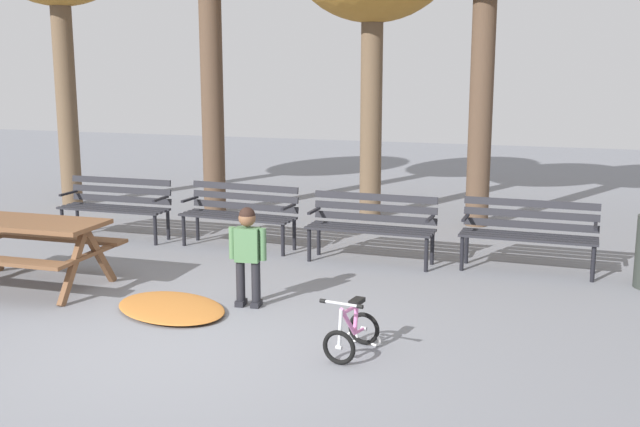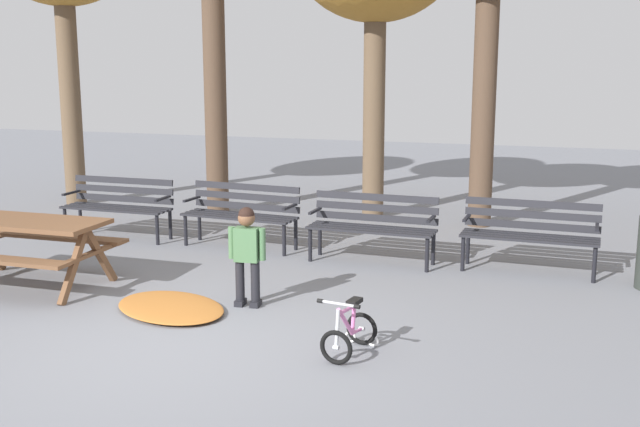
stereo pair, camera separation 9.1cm
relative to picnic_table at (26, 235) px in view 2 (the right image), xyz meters
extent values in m
plane|color=slate|center=(2.40, -1.19, -0.59)|extent=(36.00, 36.00, 0.00)
cube|color=brown|center=(0.00, 0.00, 0.15)|extent=(1.81, 0.78, 0.05)
cube|color=brown|center=(-0.01, 0.55, -0.14)|extent=(1.80, 0.26, 0.04)
cube|color=brown|center=(0.78, -0.24, -0.24)|extent=(0.07, 0.57, 0.76)
cube|color=brown|center=(0.78, 0.26, -0.24)|extent=(0.07, 0.57, 0.76)
cube|color=brown|center=(0.78, 0.01, -0.17)|extent=(0.09, 1.10, 0.04)
cube|color=#232328|center=(-0.40, 2.57, -0.15)|extent=(1.60, 0.07, 0.03)
cube|color=#232328|center=(-0.40, 2.45, -0.15)|extent=(1.60, 0.07, 0.03)
cube|color=#232328|center=(-0.40, 2.33, -0.15)|extent=(1.60, 0.07, 0.03)
cube|color=#232328|center=(-0.40, 2.21, -0.15)|extent=(1.60, 0.07, 0.03)
cube|color=#232328|center=(-0.40, 2.61, -0.05)|extent=(1.60, 0.04, 0.09)
cube|color=#232328|center=(-0.40, 2.61, 0.08)|extent=(1.60, 0.04, 0.09)
cube|color=#232328|center=(-0.40, 2.61, 0.21)|extent=(1.60, 0.04, 0.09)
cylinder|color=black|center=(0.35, 2.23, -0.37)|extent=(0.05, 0.05, 0.44)
cylinder|color=black|center=(0.35, 2.59, -0.37)|extent=(0.05, 0.05, 0.44)
cube|color=black|center=(0.35, 2.41, 0.03)|extent=(0.04, 0.40, 0.03)
cylinder|color=black|center=(-1.15, 2.23, -0.37)|extent=(0.05, 0.05, 0.44)
cylinder|color=black|center=(-1.15, 2.59, -0.37)|extent=(0.05, 0.05, 0.44)
cube|color=black|center=(-1.15, 2.41, 0.03)|extent=(0.04, 0.40, 0.03)
cube|color=#232328|center=(1.52, 2.59, -0.15)|extent=(1.60, 0.20, 0.03)
cube|color=#232328|center=(1.51, 2.48, -0.15)|extent=(1.60, 0.20, 0.03)
cube|color=#232328|center=(1.50, 2.36, -0.15)|extent=(1.60, 0.20, 0.03)
cube|color=#232328|center=(1.49, 2.24, -0.15)|extent=(1.60, 0.20, 0.03)
cube|color=#232328|center=(1.52, 2.63, -0.05)|extent=(1.60, 0.17, 0.09)
cube|color=#232328|center=(1.52, 2.63, 0.08)|extent=(1.60, 0.17, 0.09)
cube|color=#232328|center=(1.52, 2.63, 0.21)|extent=(1.60, 0.17, 0.09)
cylinder|color=black|center=(2.24, 2.20, -0.37)|extent=(0.05, 0.05, 0.44)
cylinder|color=black|center=(2.27, 2.56, -0.37)|extent=(0.05, 0.05, 0.44)
cube|color=black|center=(2.25, 2.38, 0.03)|extent=(0.07, 0.40, 0.03)
cylinder|color=black|center=(0.74, 2.31, -0.37)|extent=(0.05, 0.05, 0.44)
cylinder|color=black|center=(0.77, 2.67, -0.37)|extent=(0.05, 0.05, 0.44)
cube|color=black|center=(0.76, 2.49, 0.03)|extent=(0.07, 0.40, 0.03)
cube|color=#232328|center=(3.41, 2.37, -0.15)|extent=(1.60, 0.11, 0.03)
cube|color=#232328|center=(3.40, 2.25, -0.15)|extent=(1.60, 0.11, 0.03)
cube|color=#232328|center=(3.40, 2.13, -0.15)|extent=(1.60, 0.11, 0.03)
cube|color=#232328|center=(3.40, 2.01, -0.15)|extent=(1.60, 0.11, 0.03)
cube|color=#232328|center=(3.41, 2.41, -0.05)|extent=(1.60, 0.09, 0.09)
cube|color=#232328|center=(3.41, 2.41, 0.08)|extent=(1.60, 0.09, 0.09)
cube|color=#232328|center=(3.41, 2.41, 0.21)|extent=(1.60, 0.09, 0.09)
cylinder|color=black|center=(4.15, 2.01, -0.37)|extent=(0.05, 0.05, 0.44)
cylinder|color=black|center=(4.16, 2.37, -0.37)|extent=(0.05, 0.05, 0.44)
cube|color=black|center=(4.15, 2.19, 0.03)|extent=(0.05, 0.40, 0.03)
cylinder|color=black|center=(2.65, 2.05, -0.37)|extent=(0.05, 0.05, 0.44)
cylinder|color=black|center=(2.66, 2.41, -0.37)|extent=(0.05, 0.05, 0.44)
cube|color=black|center=(2.65, 2.23, 0.03)|extent=(0.05, 0.40, 0.03)
cube|color=#232328|center=(5.31, 2.52, -0.15)|extent=(1.60, 0.11, 0.03)
cube|color=#232328|center=(5.30, 2.40, -0.15)|extent=(1.60, 0.11, 0.03)
cube|color=#232328|center=(5.30, 2.28, -0.15)|extent=(1.60, 0.11, 0.03)
cube|color=#232328|center=(5.30, 2.16, -0.15)|extent=(1.60, 0.11, 0.03)
cube|color=#232328|center=(5.31, 2.56, -0.05)|extent=(1.60, 0.09, 0.09)
cube|color=#232328|center=(5.31, 2.56, 0.08)|extent=(1.60, 0.09, 0.09)
cube|color=#232328|center=(5.31, 2.56, 0.21)|extent=(1.60, 0.09, 0.09)
cylinder|color=black|center=(6.05, 2.16, -0.37)|extent=(0.05, 0.05, 0.44)
cylinder|color=black|center=(6.06, 2.52, -0.37)|extent=(0.05, 0.05, 0.44)
cube|color=black|center=(6.05, 2.34, 0.03)|extent=(0.05, 0.40, 0.03)
cylinder|color=black|center=(4.55, 2.20, -0.37)|extent=(0.05, 0.05, 0.44)
cylinder|color=black|center=(4.56, 2.56, -0.37)|extent=(0.05, 0.05, 0.44)
cube|color=black|center=(4.55, 2.38, 0.03)|extent=(0.05, 0.40, 0.03)
cylinder|color=black|center=(2.72, 0.13, -0.35)|extent=(0.09, 0.09, 0.48)
cube|color=black|center=(2.72, 0.13, -0.56)|extent=(0.10, 0.17, 0.06)
cylinder|color=black|center=(2.55, 0.12, -0.35)|extent=(0.09, 0.09, 0.48)
cube|color=black|center=(2.55, 0.12, -0.56)|extent=(0.10, 0.17, 0.06)
cube|color=#477047|center=(2.63, 0.13, 0.06)|extent=(0.26, 0.17, 0.35)
sphere|color=brown|center=(2.63, 0.13, 0.34)|extent=(0.18, 0.18, 0.18)
sphere|color=black|center=(2.63, 0.13, 0.37)|extent=(0.17, 0.17, 0.17)
cylinder|color=#477047|center=(2.80, 0.14, 0.07)|extent=(0.07, 0.07, 0.33)
cylinder|color=#477047|center=(2.47, 0.11, 0.07)|extent=(0.07, 0.07, 0.33)
torus|color=black|center=(3.97, -1.10, -0.44)|extent=(0.30, 0.09, 0.30)
cylinder|color=silver|center=(3.97, -1.10, -0.44)|extent=(0.06, 0.05, 0.04)
torus|color=black|center=(4.05, -0.59, -0.44)|extent=(0.30, 0.09, 0.30)
cylinder|color=silver|center=(4.05, -0.59, -0.44)|extent=(0.06, 0.05, 0.04)
torus|color=white|center=(4.16, -0.60, -0.54)|extent=(0.11, 0.04, 0.11)
torus|color=white|center=(3.94, -0.57, -0.54)|extent=(0.11, 0.04, 0.11)
cylinder|color=pink|center=(4.00, -0.92, -0.27)|extent=(0.08, 0.31, 0.32)
cylinder|color=pink|center=(4.02, -0.76, -0.29)|extent=(0.05, 0.08, 0.27)
cylinder|color=pink|center=(4.04, -0.68, -0.43)|extent=(0.06, 0.20, 0.05)
cylinder|color=silver|center=(3.97, -1.08, -0.28)|extent=(0.04, 0.08, 0.32)
cylinder|color=pink|center=(4.00, -0.90, -0.17)|extent=(0.08, 0.32, 0.05)
cube|color=black|center=(4.03, -0.74, -0.14)|extent=(0.12, 0.18, 0.04)
cylinder|color=silver|center=(3.98, -1.06, -0.07)|extent=(0.34, 0.08, 0.02)
cylinder|color=black|center=(4.15, -1.09, -0.07)|extent=(0.05, 0.04, 0.04)
cylinder|color=black|center=(3.81, -1.03, -0.07)|extent=(0.05, 0.04, 0.04)
ellipsoid|color=#B26B2D|center=(1.94, -0.26, -0.56)|extent=(1.58, 1.40, 0.07)
cylinder|color=brown|center=(-2.62, 4.53, 1.21)|extent=(0.35, 0.35, 3.60)
cylinder|color=brown|center=(0.14, 4.57, 1.48)|extent=(0.36, 0.36, 4.15)
cylinder|color=brown|center=(2.68, 5.06, 1.05)|extent=(0.35, 0.35, 3.28)
cylinder|color=brown|center=(4.41, 4.93, 1.25)|extent=(0.35, 0.35, 3.68)
camera|label=1|loc=(5.69, -6.97, 1.91)|focal=43.43mm
camera|label=2|loc=(5.78, -6.94, 1.91)|focal=43.43mm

